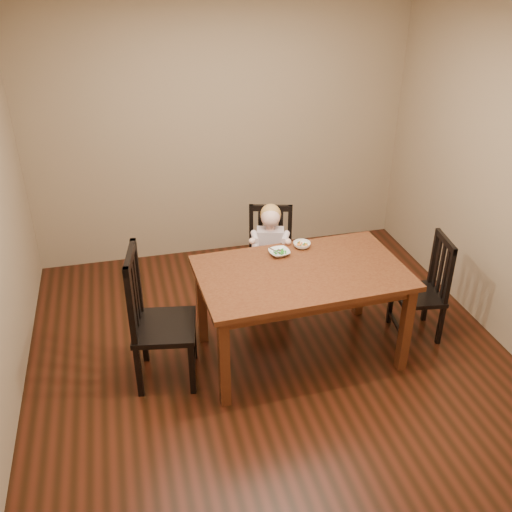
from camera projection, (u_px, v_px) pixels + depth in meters
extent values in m
cube|color=#41190D|center=(270.00, 354.00, 4.86)|extent=(4.00, 4.00, 0.01)
cube|color=silver|center=(275.00, 12.00, 3.56)|extent=(4.00, 4.00, 0.01)
cube|color=#A08565|center=(221.00, 133.00, 5.91)|extent=(4.00, 0.01, 2.70)
cube|color=#A08565|center=(393.00, 391.00, 2.51)|extent=(4.00, 0.01, 2.70)
cube|color=#A08565|center=(509.00, 185.00, 4.64)|extent=(0.01, 4.00, 2.70)
cube|color=#451D10|center=(302.00, 273.00, 4.50)|extent=(1.67, 1.05, 0.04)
cube|color=#451D10|center=(301.00, 280.00, 4.53)|extent=(1.54, 0.91, 0.09)
cube|color=#451D10|center=(224.00, 363.00, 4.16)|extent=(0.08, 0.08, 0.77)
cube|color=#451D10|center=(405.00, 329.00, 4.53)|extent=(0.08, 0.08, 0.77)
cube|color=#451D10|center=(201.00, 303.00, 4.86)|extent=(0.08, 0.08, 0.77)
cube|color=#451D10|center=(360.00, 278.00, 5.22)|extent=(0.08, 0.08, 0.77)
cube|color=black|center=(270.00, 267.00, 5.35)|extent=(0.51, 0.50, 0.04)
cube|color=black|center=(288.00, 278.00, 5.59)|extent=(0.05, 0.05, 0.39)
cube|color=black|center=(252.00, 277.00, 5.60)|extent=(0.05, 0.05, 0.39)
cube|color=black|center=(289.00, 297.00, 5.29)|extent=(0.05, 0.05, 0.39)
cube|color=black|center=(250.00, 296.00, 5.31)|extent=(0.05, 0.05, 0.39)
cube|color=black|center=(290.00, 232.00, 5.35)|extent=(0.05, 0.05, 0.54)
cube|color=black|center=(251.00, 231.00, 5.36)|extent=(0.05, 0.05, 0.54)
cube|color=black|center=(271.00, 208.00, 5.24)|extent=(0.39, 0.14, 0.06)
cube|color=black|center=(280.00, 234.00, 5.37)|extent=(0.05, 0.03, 0.47)
cube|color=black|center=(270.00, 234.00, 5.37)|extent=(0.05, 0.03, 0.47)
cube|color=black|center=(260.00, 234.00, 5.37)|extent=(0.05, 0.03, 0.47)
cube|color=black|center=(165.00, 327.00, 4.40)|extent=(0.55, 0.56, 0.04)
cube|color=black|center=(144.00, 338.00, 4.69)|extent=(0.05, 0.05, 0.46)
cube|color=black|center=(139.00, 372.00, 4.32)|extent=(0.05, 0.05, 0.46)
cube|color=black|center=(193.00, 336.00, 4.72)|extent=(0.05, 0.05, 0.46)
cube|color=black|center=(192.00, 369.00, 4.35)|extent=(0.05, 0.05, 0.46)
cube|color=black|center=(137.00, 276.00, 4.40)|extent=(0.05, 0.05, 0.64)
cube|color=black|center=(131.00, 307.00, 4.03)|extent=(0.05, 0.05, 0.64)
cube|color=black|center=(130.00, 257.00, 4.08)|extent=(0.12, 0.47, 0.07)
cube|color=black|center=(136.00, 287.00, 4.33)|extent=(0.03, 0.05, 0.55)
cube|color=black|center=(134.00, 295.00, 4.23)|extent=(0.03, 0.05, 0.55)
cube|color=black|center=(133.00, 303.00, 4.14)|extent=(0.03, 0.05, 0.55)
cube|color=black|center=(418.00, 295.00, 4.95)|extent=(0.44, 0.46, 0.04)
cube|color=black|center=(440.00, 325.00, 4.91)|extent=(0.04, 0.04, 0.38)
cube|color=black|center=(426.00, 303.00, 5.22)|extent=(0.04, 0.04, 0.38)
cube|color=black|center=(403.00, 327.00, 4.88)|extent=(0.04, 0.04, 0.38)
cube|color=black|center=(390.00, 305.00, 5.19)|extent=(0.04, 0.04, 0.38)
cube|color=black|center=(450.00, 276.00, 4.68)|extent=(0.04, 0.04, 0.53)
cube|color=black|center=(434.00, 256.00, 4.98)|extent=(0.04, 0.04, 0.53)
cube|color=black|center=(446.00, 241.00, 4.72)|extent=(0.09, 0.39, 0.06)
cube|color=black|center=(445.00, 274.00, 4.76)|extent=(0.02, 0.04, 0.45)
cube|color=black|center=(441.00, 269.00, 4.84)|extent=(0.02, 0.04, 0.45)
cube|color=black|center=(437.00, 263.00, 4.92)|extent=(0.02, 0.04, 0.45)
imported|color=white|center=(279.00, 253.00, 4.70)|extent=(0.19, 0.19, 0.04)
imported|color=white|center=(302.00, 245.00, 4.82)|extent=(0.18, 0.18, 0.05)
cube|color=silver|center=(275.00, 251.00, 4.66)|extent=(0.11, 0.10, 0.05)
cube|color=silver|center=(275.00, 253.00, 4.67)|extent=(0.05, 0.04, 0.01)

